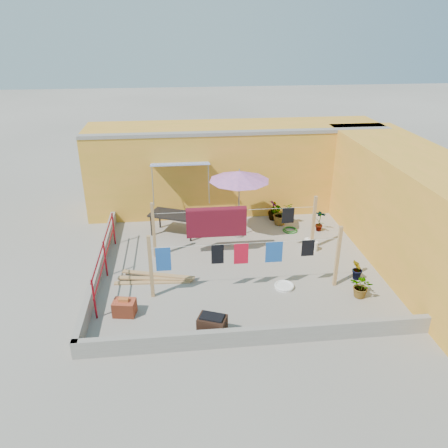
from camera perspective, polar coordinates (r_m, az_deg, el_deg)
The scene contains 21 objects.
ground at distance 13.24m, azimuth 1.88°, elevation -5.33°, with size 80.00×80.00×0.00m, color #9E998E.
wall_back at distance 16.93m, azimuth 1.39°, elevation 7.51°, with size 11.00×3.27×3.21m.
wall_right at distance 14.18m, azimuth 23.27°, elevation 1.87°, with size 2.40×9.00×3.20m, color orange.
parapet_front at distance 10.21m, azimuth 4.80°, elevation -14.33°, with size 8.30×0.16×0.44m, color gray.
parapet_left at distance 13.24m, azimuth -15.95°, elevation -5.29°, with size 0.16×7.30×0.44m, color gray.
red_railing at distance 12.79m, azimuth -15.32°, elevation -3.76°, with size 0.05×4.20×1.10m.
clothesline_rig at distance 13.18m, azimuth -0.42°, elevation -0.31°, with size 5.09×2.35×1.80m.
patio_umbrella at distance 14.16m, azimuth 2.02°, elevation 6.25°, with size 2.60×2.60×2.38m.
outdoor_table at distance 14.89m, azimuth -6.53°, elevation 1.08°, with size 1.82×1.41×0.76m.
brick_stack at distance 11.33m, azimuth -12.87°, elevation -10.59°, with size 0.60×0.48×0.47m.
lumber_pile at distance 12.58m, azimuth -8.96°, elevation -7.04°, with size 2.26×0.76×0.14m.
brazier at distance 10.34m, azimuth -1.54°, elevation -13.21°, with size 0.75×0.63×0.57m.
white_basin at distance 12.25m, azimuth 7.86°, elevation -8.04°, with size 0.55×0.55×0.09m.
water_jug_a at distance 14.23m, azimuth 11.66°, elevation -2.86°, with size 0.23×0.23×0.36m.
water_jug_b at distance 14.43m, azimuth 10.85°, elevation -2.43°, with size 0.21×0.21×0.33m.
green_hose at distance 15.48m, azimuth 8.63°, elevation -0.76°, with size 0.53×0.53×0.08m.
plant_back_a at distance 15.80m, azimuth 7.42°, elevation 1.41°, with size 0.76×0.66×0.84m, color #225317.
plant_back_b at distance 16.17m, azimuth 6.49°, elevation 1.79°, with size 0.40×0.40×0.72m, color #225317.
plant_right_a at distance 15.51m, azimuth 12.41°, elevation 0.47°, with size 0.42×0.29×0.80m, color #225317.
plant_right_b at distance 12.91m, azimuth 17.04°, elevation -5.71°, with size 0.35×0.29×0.65m, color #225317.
plant_right_c at distance 12.17m, azimuth 17.56°, elevation -7.77°, with size 0.59×0.51×0.65m, color #225317.
Camera 1 is at (-1.69, -11.32, 6.65)m, focal length 35.00 mm.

